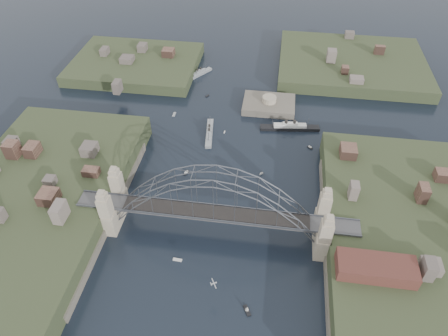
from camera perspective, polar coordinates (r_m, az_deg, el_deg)
ground at (r=126.68m, az=-1.18°, el=-8.81°), size 500.00×500.00×0.00m
bridge at (r=117.32m, az=-1.26°, el=-5.04°), size 84.00×13.80×24.60m
shore_west at (r=143.31m, az=-24.54°, el=-4.97°), size 50.50×90.00×12.00m
shore_east at (r=131.75m, az=24.70°, el=-10.26°), size 50.50×90.00×12.00m
headland_nw at (r=210.64m, az=-12.25°, el=13.64°), size 60.00×45.00×9.00m
headland_ne at (r=215.18m, az=17.40°, el=13.38°), size 70.00×55.00×9.50m
fort_island at (r=178.23m, az=6.28°, el=8.36°), size 22.00×16.00×9.40m
wharf_shed at (r=113.56m, az=20.63°, el=-13.03°), size 20.00×8.00×4.00m
finger_pier at (r=112.95m, az=17.74°, el=-21.46°), size 4.00×22.00×1.40m
naval_cruiser_near at (r=161.17m, az=-2.07°, el=4.98°), size 4.48×18.14×5.39m
naval_cruiser_far at (r=200.61m, az=-3.49°, el=13.11°), size 10.44×13.52×5.10m
ocean_liner at (r=165.94m, az=9.23°, el=5.67°), size 23.92×6.10×5.82m
aeroplane at (r=107.20m, az=-1.52°, el=-15.94°), size 1.90×2.88×0.46m
small_boat_a at (r=144.82m, az=-5.30°, el=-0.64°), size 2.00×2.88×1.43m
small_boat_b at (r=144.38m, az=5.27°, el=-0.79°), size 1.48×1.46×1.43m
small_boat_c at (r=120.79m, az=-6.57°, el=-12.72°), size 2.68×1.04×0.45m
small_boat_d at (r=158.22m, az=12.00°, el=2.85°), size 2.20×2.01×1.43m
small_boat_e at (r=173.71m, az=-7.03°, el=7.49°), size 1.03×3.04×0.45m
small_boat_f at (r=162.54m, az=0.07°, el=5.08°), size 0.54×1.41×0.45m
small_boat_g at (r=111.49m, az=3.27°, el=-19.26°), size 2.45×3.34×2.38m
small_boat_h at (r=184.60m, az=-2.35°, el=10.10°), size 1.52×2.24×0.45m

